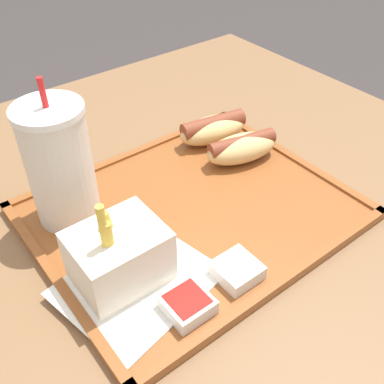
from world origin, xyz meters
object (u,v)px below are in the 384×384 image
Objects in this scene: soda_cup at (60,165)px; sauce_cup_ketchup at (187,304)px; hot_dog_near at (242,147)px; sauce_cup_mayo at (236,271)px; fries_carton at (119,256)px; hot_dog_far at (213,128)px.

sauce_cup_ketchup is at bearing -82.12° from soda_cup.
sauce_cup_mayo is (-0.16, -0.17, -0.01)m from hot_dog_near.
hot_dog_far is at bearing 30.24° from fries_carton.
soda_cup reaches higher than sauce_cup_ketchup.
soda_cup reaches higher than sauce_cup_mayo.
fries_carton reaches higher than hot_dog_far.
sauce_cup_mayo is at bearing -64.71° from soda_cup.
hot_dog_near is (0.00, -0.07, -0.00)m from hot_dog_far.
sauce_cup_ketchup is (-0.23, -0.17, -0.01)m from hot_dog_near.
sauce_cup_mayo is (0.10, -0.08, -0.03)m from fries_carton.
hot_dog_near is at bearing 18.16° from fries_carton.
hot_dog_near is 1.02× the size of fries_carton.
fries_carton is 0.13m from sauce_cup_mayo.
hot_dog_far reaches higher than sauce_cup_ketchup.
fries_carton is at bearing 111.41° from sauce_cup_ketchup.
soda_cup is 1.59× the size of hot_dog_far.
sauce_cup_ketchup is at bearing -68.59° from fries_carton.
hot_dog_far is 1.01× the size of fries_carton.
fries_carton is 0.09m from sauce_cup_ketchup.
sauce_cup_mayo is at bearing 1.72° from sauce_cup_ketchup.
sauce_cup_mayo is at bearing -37.57° from fries_carton.
soda_cup is 0.27m from hot_dog_near.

